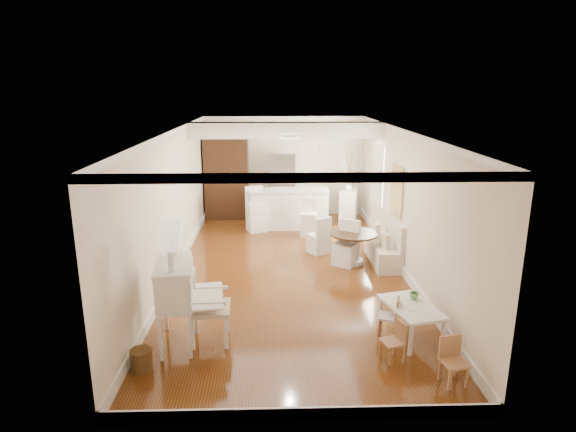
{
  "coord_description": "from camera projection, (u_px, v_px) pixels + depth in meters",
  "views": [
    {
      "loc": [
        -0.3,
        -9.04,
        3.6
      ],
      "look_at": [
        -0.01,
        0.3,
        1.08
      ],
      "focal_mm": 30.0,
      "sensor_mm": 36.0,
      "label": 1
    }
  ],
  "objects": [
    {
      "name": "kids_chair_b",
      "position": [
        389.0,
        316.0,
        7.16
      ],
      "size": [
        0.36,
        0.36,
        0.59
      ],
      "primitive_type": "cube",
      "rotation": [
        0.0,
        0.0,
        -1.89
      ],
      "color": "#946243",
      "rests_on": "ground"
    },
    {
      "name": "secretary_bureau",
      "position": [
        176.0,
        304.0,
        6.82
      ],
      "size": [
        1.09,
        1.1,
        1.24
      ],
      "primitive_type": "cube",
      "rotation": [
        0.0,
        0.0,
        0.13
      ],
      "color": "white",
      "rests_on": "ground"
    },
    {
      "name": "kids_chair_c",
      "position": [
        454.0,
        362.0,
        5.95
      ],
      "size": [
        0.35,
        0.35,
        0.61
      ],
      "primitive_type": "cube",
      "rotation": [
        0.0,
        0.0,
        0.2
      ],
      "color": "tan",
      "rests_on": "ground"
    },
    {
      "name": "breakfast_counter",
      "position": [
        289.0,
        209.0,
        12.53
      ],
      "size": [
        2.05,
        0.65,
        1.03
      ],
      "primitive_type": "cube",
      "color": "white",
      "rests_on": "ground"
    },
    {
      "name": "kids_chair_a",
      "position": [
        392.0,
        341.0,
        6.46
      ],
      "size": [
        0.35,
        0.35,
        0.58
      ],
      "primitive_type": "cube",
      "rotation": [
        0.0,
        0.0,
        -1.25
      ],
      "color": "#A5714B",
      "rests_on": "ground"
    },
    {
      "name": "kids_table",
      "position": [
        410.0,
        321.0,
        7.08
      ],
      "size": [
        0.84,
        1.13,
        0.51
      ],
      "primitive_type": "cube",
      "rotation": [
        0.0,
        0.0,
        0.25
      ],
      "color": "white",
      "rests_on": "ground"
    },
    {
      "name": "dining_table",
      "position": [
        353.0,
        248.0,
        10.03
      ],
      "size": [
        1.2,
        1.2,
        0.67
      ],
      "primitive_type": "cylinder",
      "rotation": [
        0.0,
        0.0,
        -0.25
      ],
      "color": "#3F2914",
      "rests_on": "ground"
    },
    {
      "name": "pantry_cabinet",
      "position": [
        227.0,
        178.0,
        13.36
      ],
      "size": [
        1.2,
        0.6,
        2.3
      ],
      "primitive_type": "cube",
      "color": "#381E11",
      "rests_on": "ground"
    },
    {
      "name": "branch_vase",
      "position": [
        348.0,
        186.0,
        12.9
      ],
      "size": [
        0.24,
        0.24,
        0.19
      ],
      "primitive_type": "imported",
      "rotation": [
        0.0,
        0.0,
        0.34
      ],
      "color": "white",
      "rests_on": "sideboard"
    },
    {
      "name": "pencil_cup",
      "position": [
        414.0,
        296.0,
        7.22
      ],
      "size": [
        0.17,
        0.17,
        0.11
      ],
      "primitive_type": "imported",
      "rotation": [
        0.0,
        0.0,
        0.34
      ],
      "color": "#6DAB63",
      "rests_on": "kids_table"
    },
    {
      "name": "gustavian_armchair",
      "position": [
        210.0,
        307.0,
        6.92
      ],
      "size": [
        0.63,
        0.63,
        1.07
      ],
      "primitive_type": "cube",
      "rotation": [
        0.0,
        0.0,
        1.61
      ],
      "color": "white",
      "rests_on": "ground"
    },
    {
      "name": "bar_stool_right",
      "position": [
        309.0,
        218.0,
        11.87
      ],
      "size": [
        0.42,
        0.42,
        0.93
      ],
      "primitive_type": "cube",
      "rotation": [
        0.0,
        0.0,
        -0.14
      ],
      "color": "white",
      "rests_on": "ground"
    },
    {
      "name": "room",
      "position": [
        291.0,
        171.0,
        9.47
      ],
      "size": [
        9.0,
        9.04,
        2.82
      ],
      "color": "brown",
      "rests_on": "ground"
    },
    {
      "name": "banquette",
      "position": [
        383.0,
        240.0,
        10.09
      ],
      "size": [
        0.52,
        1.6,
        0.98
      ],
      "primitive_type": "cube",
      "color": "silver",
      "rests_on": "ground"
    },
    {
      "name": "fridge",
      "position": [
        295.0,
        186.0,
        13.45
      ],
      "size": [
        0.75,
        0.65,
        1.8
      ],
      "primitive_type": "imported",
      "color": "silver",
      "rests_on": "ground"
    },
    {
      "name": "slip_chair_near",
      "position": [
        346.0,
        243.0,
        9.94
      ],
      "size": [
        0.62,
        0.62,
        0.93
      ],
      "primitive_type": "cube",
      "rotation": [
        0.0,
        0.0,
        -0.56
      ],
      "color": "white",
      "rests_on": "ground"
    },
    {
      "name": "sideboard",
      "position": [
        349.0,
        206.0,
        13.1
      ],
      "size": [
        0.64,
        1.02,
        0.91
      ],
      "primitive_type": "cube",
      "rotation": [
        0.0,
        0.0,
        -0.25
      ],
      "color": "beige",
      "rests_on": "ground"
    },
    {
      "name": "wicker_basket",
      "position": [
        141.0,
        360.0,
        6.29
      ],
      "size": [
        0.3,
        0.3,
        0.29
      ],
      "primitive_type": "cylinder",
      "rotation": [
        0.0,
        0.0,
        0.05
      ],
      "color": "brown",
      "rests_on": "ground"
    },
    {
      "name": "slip_chair_far",
      "position": [
        318.0,
        235.0,
        10.67
      ],
      "size": [
        0.56,
        0.56,
        0.84
      ],
      "primitive_type": "cube",
      "rotation": [
        0.0,
        0.0,
        -2.58
      ],
      "color": "white",
      "rests_on": "ground"
    },
    {
      "name": "bar_stool_left",
      "position": [
        256.0,
        209.0,
        12.24
      ],
      "size": [
        0.58,
        0.58,
        1.14
      ],
      "primitive_type": "cube",
      "rotation": [
        0.0,
        0.0,
        0.33
      ],
      "color": "white",
      "rests_on": "ground"
    }
  ]
}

